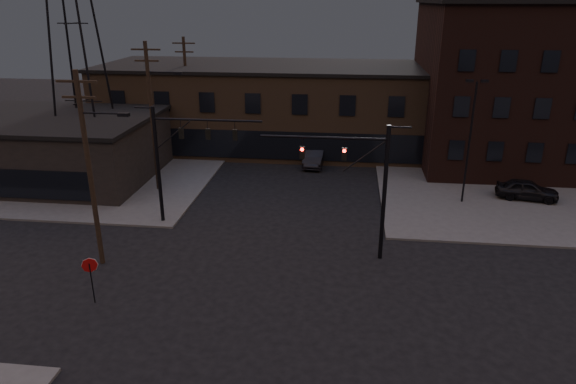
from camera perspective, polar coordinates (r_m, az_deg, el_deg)
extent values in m
plane|color=black|center=(27.36, -3.33, -10.96)|extent=(140.00, 140.00, 0.00)
cube|color=#474744|center=(50.33, 27.06, 1.89)|extent=(30.00, 30.00, 0.15)
cube|color=#474744|center=(53.96, -22.73, 3.72)|extent=(30.00, 30.00, 0.15)
cube|color=#4E3B29|center=(52.12, 1.95, 9.22)|extent=(40.00, 12.00, 8.00)
cube|color=black|center=(52.53, 26.89, 10.47)|extent=(22.00, 16.00, 14.00)
cube|color=black|center=(47.37, -24.42, 4.33)|extent=(16.00, 12.00, 5.00)
cylinder|color=black|center=(29.37, 10.65, -0.30)|extent=(0.24, 0.24, 8.00)
cylinder|color=black|center=(28.35, 3.97, 6.05)|extent=(7.00, 0.14, 0.14)
cube|color=#FF140C|center=(28.56, 6.27, 4.21)|extent=(0.28, 0.22, 0.70)
cube|color=#FF140C|center=(28.67, 1.59, 4.39)|extent=(0.28, 0.22, 0.70)
cylinder|color=black|center=(34.83, -14.24, 2.76)|extent=(0.24, 0.24, 8.00)
cylinder|color=black|center=(32.92, -8.97, 7.90)|extent=(7.00, 0.14, 0.14)
cube|color=black|center=(33.63, -11.77, 6.41)|extent=(0.28, 0.22, 0.70)
cube|color=black|center=(33.12, -8.88, 6.39)|extent=(0.28, 0.22, 0.70)
cube|color=black|center=(32.70, -5.91, 6.34)|extent=(0.28, 0.22, 0.70)
cylinder|color=black|center=(27.63, -20.94, -9.46)|extent=(0.06, 0.06, 2.20)
cylinder|color=maroon|center=(27.18, -21.19, -7.61)|extent=(0.72, 0.33, 0.76)
cylinder|color=black|center=(29.81, -21.16, 2.00)|extent=(0.28, 0.28, 11.00)
cube|color=black|center=(28.74, -22.43, 11.29)|extent=(2.20, 0.12, 0.12)
cube|color=black|center=(28.86, -22.22, 9.73)|extent=(1.80, 0.12, 0.12)
cube|color=black|center=(28.00, -17.80, 8.19)|extent=(0.60, 0.25, 0.18)
cylinder|color=black|center=(40.68, -14.85, 7.80)|extent=(0.28, 0.28, 11.50)
cube|color=black|center=(39.91, -15.54, 15.02)|extent=(2.20, 0.12, 0.12)
cube|color=black|center=(39.99, -15.43, 13.88)|extent=(1.80, 0.12, 0.12)
cube|color=black|center=(39.30, -12.12, 12.79)|extent=(0.60, 0.25, 0.18)
cylinder|color=black|center=(52.15, -11.14, 10.54)|extent=(0.28, 0.28, 11.00)
cube|color=black|center=(51.55, -11.53, 15.90)|extent=(2.20, 0.12, 0.12)
cube|color=black|center=(51.61, -11.46, 15.02)|extent=(1.80, 0.12, 0.12)
cylinder|color=black|center=(39.17, 19.46, 4.94)|extent=(0.14, 0.14, 9.00)
cube|color=black|center=(38.18, 19.54, 11.56)|extent=(0.50, 0.28, 0.18)
cube|color=black|center=(38.40, 21.02, 11.43)|extent=(0.50, 0.28, 0.18)
cylinder|color=black|center=(45.49, 25.62, 6.15)|extent=(0.14, 0.14, 9.00)
cube|color=black|center=(44.56, 25.91, 11.85)|extent=(0.50, 0.28, 0.18)
cube|color=black|center=(44.89, 27.14, 11.71)|extent=(0.50, 0.28, 0.18)
imported|color=black|center=(42.53, 25.03, 0.25)|extent=(4.68, 2.57, 1.51)
imported|color=#A7A7A9|center=(46.19, 23.34, 1.88)|extent=(4.64, 2.41, 1.29)
imported|color=black|center=(47.09, 3.00, 3.92)|extent=(2.00, 4.87, 1.57)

